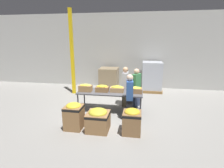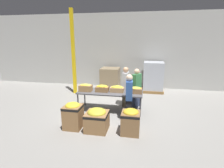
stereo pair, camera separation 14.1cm
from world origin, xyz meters
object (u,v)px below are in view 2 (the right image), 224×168
object	(u,v)px
banana_box_3	(135,90)
pallet_stack_1	(110,79)
banana_box_0	(86,87)
banana_box_2	(117,89)
banana_box_1	(102,88)
pallet_stack_0	(153,77)
support_pillar	(73,53)
sorting_table	(110,93)
volunteer_0	(125,87)
donation_bin_1	(97,119)
volunteer_1	(136,88)
donation_bin_0	(73,115)
volunteer_2	(129,98)
donation_bin_2	(131,120)

from	to	relation	value
banana_box_3	pallet_stack_1	world-z (taller)	pallet_stack_1
banana_box_0	banana_box_2	world-z (taller)	banana_box_0
banana_box_1	pallet_stack_0	world-z (taller)	pallet_stack_0
support_pillar	banana_box_3	bearing A→B (deg)	-31.65
sorting_table	volunteer_0	size ratio (longest dim) A/B	1.50
banana_box_0	donation_bin_1	bearing A→B (deg)	-60.01
banana_box_2	sorting_table	bearing A→B (deg)	-170.19
banana_box_3	support_pillar	world-z (taller)	support_pillar
volunteer_0	volunteer_1	xyz separation A→B (m)	(0.43, -0.02, -0.02)
pallet_stack_0	donation_bin_0	bearing A→B (deg)	-119.26
pallet_stack_1	pallet_stack_0	bearing A→B (deg)	2.14
support_pillar	pallet_stack_1	size ratio (longest dim) A/B	3.44
banana_box_0	volunteer_0	distance (m)	1.60
volunteer_0	pallet_stack_0	xyz separation A→B (m)	(1.16, 2.29, -0.04)
banana_box_2	volunteer_2	distance (m)	0.86
banana_box_1	volunteer_0	bearing A→B (deg)	41.30
banana_box_0	banana_box_1	distance (m)	0.62
banana_box_0	pallet_stack_1	distance (m)	3.00
volunteer_1	pallet_stack_1	world-z (taller)	volunteer_1
banana_box_0	pallet_stack_0	bearing A→B (deg)	49.80
donation_bin_0	support_pillar	bearing A→B (deg)	111.38
banana_box_3	volunteer_2	world-z (taller)	volunteer_2
banana_box_3	volunteer_1	xyz separation A→B (m)	(0.00, 0.63, -0.10)
banana_box_1	support_pillar	xyz separation A→B (m)	(-1.88, 1.95, 1.12)
banana_box_2	donation_bin_1	size ratio (longest dim) A/B	0.73
banana_box_1	volunteer_0	world-z (taller)	volunteer_0
volunteer_2	support_pillar	size ratio (longest dim) A/B	0.39
donation_bin_2	pallet_stack_0	world-z (taller)	pallet_stack_0
donation_bin_1	pallet_stack_0	distance (m)	4.80
banana_box_2	volunteer_0	world-z (taller)	volunteer_0
volunteer_1	pallet_stack_1	xyz separation A→B (m)	(-1.49, 2.23, -0.19)
volunteer_1	pallet_stack_1	bearing A→B (deg)	-115.50
support_pillar	volunteer_0	bearing A→B (deg)	-25.27
volunteer_0	banana_box_0	bearing A→B (deg)	-59.49
sorting_table	donation_bin_1	distance (m)	1.54
banana_box_3	banana_box_2	bearing A→B (deg)	177.35
donation_bin_0	volunteer_1	bearing A→B (deg)	50.44
donation_bin_1	support_pillar	distance (m)	4.32
sorting_table	donation_bin_1	size ratio (longest dim) A/B	3.50
volunteer_2	donation_bin_2	world-z (taller)	volunteer_2
banana_box_2	pallet_stack_1	xyz separation A→B (m)	(-0.81, 2.83, -0.29)
pallet_stack_0	donation_bin_2	bearing A→B (deg)	-99.84
volunteer_1	pallet_stack_1	size ratio (longest dim) A/B	1.32
donation_bin_2	banana_box_1	bearing A→B (deg)	128.80
volunteer_2	pallet_stack_0	distance (m)	3.72
sorting_table	banana_box_2	xyz separation A→B (m)	(0.25, 0.04, 0.16)
volunteer_2	support_pillar	distance (m)	4.09
donation_bin_1	support_pillar	world-z (taller)	support_pillar
donation_bin_1	banana_box_2	bearing A→B (deg)	77.21
banana_box_0	donation_bin_1	xyz separation A→B (m)	(0.81, -1.41, -0.54)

